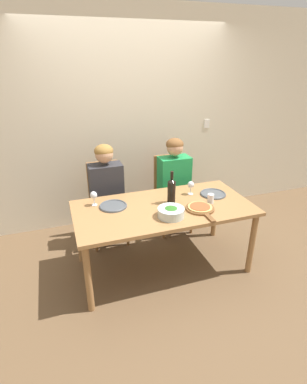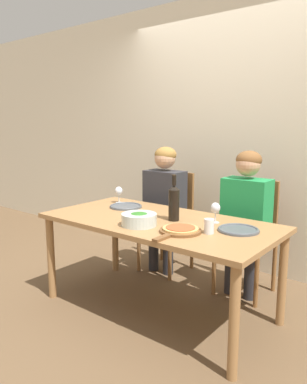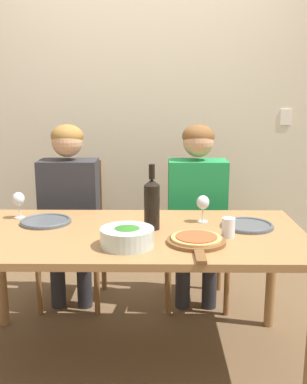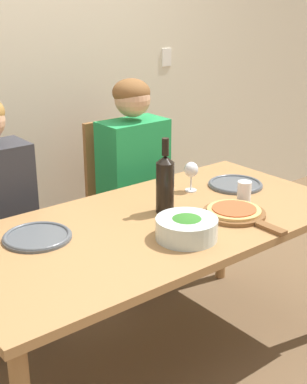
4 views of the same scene
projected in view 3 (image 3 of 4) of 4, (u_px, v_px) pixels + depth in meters
ground_plane at (133, 359)px, 2.46m from camera, size 40.00×40.00×0.00m
back_wall at (140, 103)px, 3.40m from camera, size 10.00×0.06×2.70m
dining_table at (132, 246)px, 2.32m from camera, size 1.79×0.88×0.73m
chair_left at (74, 227)px, 3.12m from camera, size 0.42×0.42×0.97m
chair_right at (195, 227)px, 3.11m from camera, size 0.42×0.42×0.97m
person_woman at (69, 199)px, 2.96m from camera, size 0.47×0.51×1.23m
person_man at (197, 199)px, 2.95m from camera, size 0.47×0.51×1.23m
wine_bottle at (152, 203)px, 2.33m from camera, size 0.08×0.08×0.34m
broccoli_bowl at (127, 237)px, 2.09m from camera, size 0.25×0.25×0.09m
dinner_plate_left at (46, 221)px, 2.46m from camera, size 0.28×0.28×0.02m
dinner_plate_right at (247, 225)px, 2.39m from camera, size 0.28×0.28×0.02m
pizza_on_board at (197, 241)px, 2.12m from camera, size 0.28×0.42×0.04m
wine_glass_left at (19, 200)px, 2.54m from camera, size 0.07×0.07×0.15m
wine_glass_right at (203, 204)px, 2.46m from camera, size 0.07×0.07×0.15m
water_tumbler at (228, 228)px, 2.21m from camera, size 0.07×0.07×0.10m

